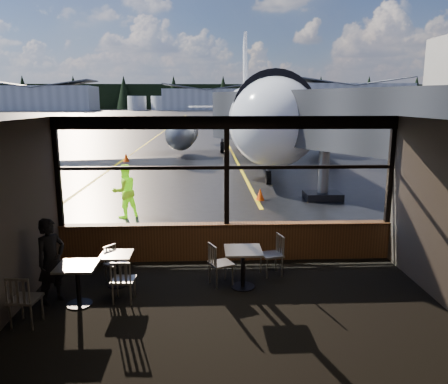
{
  "coord_description": "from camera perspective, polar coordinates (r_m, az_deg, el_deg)",
  "views": [
    {
      "loc": [
        -0.48,
        -10.19,
        3.84
      ],
      "look_at": [
        -0.02,
        1.0,
        1.5
      ],
      "focal_mm": 35.0,
      "sensor_mm": 36.0,
      "label": 1
    }
  ],
  "objects": [
    {
      "name": "cone_wing",
      "position": [
        29.01,
        -12.67,
        4.45
      ],
      "size": [
        0.39,
        0.39,
        0.55
      ],
      "primitive_type": "cone",
      "color": "#F54007",
      "rests_on": "ground_plane"
    },
    {
      "name": "wall_back",
      "position": [
        4.7,
        3.86,
        -14.58
      ],
      "size": [
        8.0,
        0.04,
        3.5
      ],
      "primitive_type": "cube",
      "color": "#484039",
      "rests_on": "ground"
    },
    {
      "name": "treeline",
      "position": [
        220.2,
        -2.27,
        12.34
      ],
      "size": [
        360.0,
        3.0,
        12.0
      ],
      "primitive_type": "cube",
      "color": "black",
      "rests_on": "ground_plane"
    },
    {
      "name": "chair_near_e",
      "position": [
        9.89,
        6.23,
        -8.21
      ],
      "size": [
        0.62,
        0.62,
        0.93
      ],
      "primitive_type": null,
      "rotation": [
        0.0,
        0.0,
        1.83
      ],
      "color": "#B6B0A4",
      "rests_on": "carpet_floor"
    },
    {
      "name": "fuel_tank_b",
      "position": [
        193.18,
        -8.31,
        11.42
      ],
      "size": [
        8.0,
        8.0,
        6.0
      ],
      "primitive_type": "cylinder",
      "color": "silver",
      "rests_on": "ground_plane"
    },
    {
      "name": "ground_crew",
      "position": [
        14.92,
        -12.86,
        0.12
      ],
      "size": [
        1.1,
        1.06,
        1.79
      ],
      "primitive_type": "imported",
      "rotation": [
        0.0,
        0.0,
        3.77
      ],
      "color": "#BFF219",
      "rests_on": "ground_plane"
    },
    {
      "name": "chair_left_s",
      "position": [
        8.48,
        -24.5,
        -12.65
      ],
      "size": [
        0.59,
        0.59,
        0.96
      ],
      "primitive_type": null,
      "rotation": [
        0.0,
        0.0,
        -0.13
      ],
      "color": "beige",
      "rests_on": "carpet_floor"
    },
    {
      "name": "airliner",
      "position": [
        32.31,
        3.93,
        14.61
      ],
      "size": [
        31.25,
        36.91,
        10.88
      ],
      "primitive_type": null,
      "rotation": [
        0.0,
        0.0,
        -0.04
      ],
      "color": "white",
      "rests_on": "ground_plane"
    },
    {
      "name": "passenger",
      "position": [
        9.07,
        -21.65,
        -8.39
      ],
      "size": [
        0.68,
        0.73,
        1.68
      ],
      "primitive_type": "imported",
      "rotation": [
        0.0,
        0.0,
        0.97
      ],
      "color": "black",
      "rests_on": "carpet_floor"
    },
    {
      "name": "window_header",
      "position": [
        10.21,
        0.35,
        9.05
      ],
      "size": [
        8.0,
        0.18,
        0.3
      ],
      "primitive_type": "cube",
      "color": "black",
      "rests_on": "ground"
    },
    {
      "name": "hangar_mid",
      "position": [
        195.19,
        -2.25,
        12.12
      ],
      "size": [
        38.0,
        15.0,
        10.0
      ],
      "primitive_type": null,
      "color": "silver",
      "rests_on": "ground_plane"
    },
    {
      "name": "window_transom",
      "position": [
        10.32,
        0.34,
        3.22
      ],
      "size": [
        8.0,
        0.1,
        0.08
      ],
      "primitive_type": "cube",
      "color": "black",
      "rests_on": "ground"
    },
    {
      "name": "chair_mid_s",
      "position": [
        8.81,
        -12.99,
        -11.17
      ],
      "size": [
        0.52,
        0.52,
        0.89
      ],
      "primitive_type": null,
      "rotation": [
        0.0,
        0.0,
        -0.07
      ],
      "color": "beige",
      "rests_on": "carpet_floor"
    },
    {
      "name": "hangar_left",
      "position": [
        202.5,
        -22.89,
        11.36
      ],
      "size": [
        45.0,
        18.0,
        11.0
      ],
      "primitive_type": null,
      "color": "silver",
      "rests_on": "ground_plane"
    },
    {
      "name": "jet_bridge",
      "position": [
        16.28,
        12.24,
        6.04
      ],
      "size": [
        8.56,
        10.46,
        4.56
      ],
      "primitive_type": null,
      "color": "#2D2D30",
      "rests_on": "ground_plane"
    },
    {
      "name": "ceiling",
      "position": [
        7.21,
        1.48,
        9.11
      ],
      "size": [
        8.0,
        6.0,
        0.04
      ],
      "primitive_type": "cube",
      "color": "#38332D",
      "rests_on": "ground"
    },
    {
      "name": "carpet_floor",
      "position": [
        8.16,
        1.35,
        -16.19
      ],
      "size": [
        8.0,
        6.0,
        0.01
      ],
      "primitive_type": "cube",
      "color": "black",
      "rests_on": "ground"
    },
    {
      "name": "cone_nose",
      "position": [
        17.25,
        4.74,
        -0.3
      ],
      "size": [
        0.34,
        0.34,
        0.48
      ],
      "primitive_type": "cone",
      "color": "#FF5D08",
      "rests_on": "ground_plane"
    },
    {
      "name": "chair_mid_w",
      "position": [
        9.8,
        -13.92,
        -9.11
      ],
      "size": [
        0.61,
        0.61,
        0.8
      ],
      "primitive_type": null,
      "rotation": [
        0.0,
        0.0,
        -2.17
      ],
      "color": "#AEAA9D",
      "rests_on": "carpet_floor"
    },
    {
      "name": "cafe_table_near",
      "position": [
        9.23,
        2.49,
        -9.97
      ],
      "size": [
        0.76,
        0.76,
        0.84
      ],
      "primitive_type": null,
      "color": "gray",
      "rests_on": "carpet_floor"
    },
    {
      "name": "fuel_tank_a",
      "position": [
        194.45,
        -11.3,
        11.32
      ],
      "size": [
        8.0,
        8.0,
        6.0
      ],
      "primitive_type": "cylinder",
      "color": "silver",
      "rests_on": "ground_plane"
    },
    {
      "name": "mullion_left",
      "position": [
        10.89,
        -20.92,
        2.36
      ],
      "size": [
        0.12,
        0.12,
        2.6
      ],
      "primitive_type": "cube",
      "color": "black",
      "rests_on": "ground"
    },
    {
      "name": "mullion_right",
      "position": [
        11.23,
        20.94,
        2.62
      ],
      "size": [
        0.12,
        0.12,
        2.6
      ],
      "primitive_type": "cube",
      "color": "black",
      "rests_on": "ground"
    },
    {
      "name": "cafe_table_mid",
      "position": [
        9.6,
        -13.79,
        -9.83
      ],
      "size": [
        0.64,
        0.64,
        0.71
      ],
      "primitive_type": null,
      "color": "#9F9992",
      "rests_on": "carpet_floor"
    },
    {
      "name": "fuel_tank_c",
      "position": [
        192.43,
        -5.28,
        11.49
      ],
      "size": [
        8.0,
        8.0,
        6.0
      ],
      "primitive_type": "cylinder",
      "color": "silver",
      "rests_on": "ground_plane"
    },
    {
      "name": "mullion_centre",
      "position": [
        10.33,
        0.34,
        2.67
      ],
      "size": [
        0.12,
        0.12,
        2.6
      ],
      "primitive_type": "cube",
      "color": "black",
      "rests_on": "ground"
    },
    {
      "name": "cafe_table_left",
      "position": [
        8.93,
        -18.51,
        -11.46
      ],
      "size": [
        0.74,
        0.74,
        0.81
      ],
      "primitive_type": null,
      "color": "gray",
      "rests_on": "carpet_floor"
    },
    {
      "name": "chair_near_w",
      "position": [
        9.33,
        -0.38,
        -9.39
      ],
      "size": [
        0.67,
        0.67,
        0.94
      ],
      "primitive_type": null,
      "rotation": [
        0.0,
        0.0,
        -1.17
      ],
      "color": "#B6B0A4",
      "rests_on": "carpet_floor"
    },
    {
      "name": "hangar_right",
      "position": [
        197.68,
        15.83,
        11.98
      ],
      "size": [
        50.0,
        20.0,
        12.0
      ],
      "primitive_type": null,
      "color": "silver",
      "rests_on": "ground_plane"
    },
    {
      "name": "window_sill",
      "position": [
        10.75,
        0.33,
        -6.58
      ],
      "size": [
        8.0,
        0.28,
        0.9
      ],
      "primitive_type": "cube",
      "color": "#5A331B",
      "rests_on": "ground"
    },
    {
      "name": "ground_plane",
      "position": [
        130.25,
        -2.16,
        10.09
      ],
      "size": [
        520.0,
        520.0,
        0.0
      ],
      "primitive_type": "plane",
      "color": "black",
      "rests_on": "ground"
    }
  ]
}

